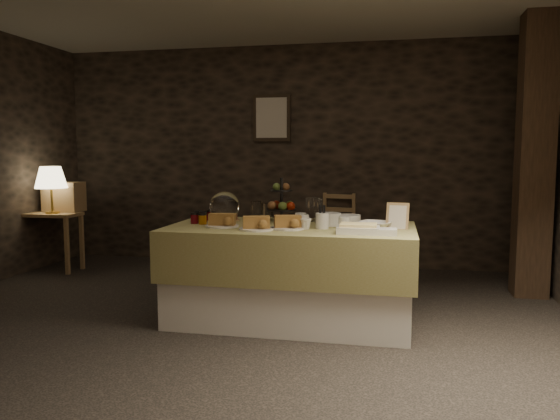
% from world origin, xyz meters
% --- Properties ---
extents(ground_plane, '(5.50, 5.00, 0.01)m').
position_xyz_m(ground_plane, '(0.00, 0.00, 0.00)').
color(ground_plane, black).
rests_on(ground_plane, ground).
extents(room_shell, '(5.52, 5.02, 2.60)m').
position_xyz_m(room_shell, '(0.00, 0.00, 1.56)').
color(room_shell, black).
rests_on(room_shell, ground).
extents(buffet_table, '(1.93, 1.02, 0.76)m').
position_xyz_m(buffet_table, '(0.50, 0.28, 0.44)').
color(buffet_table, silver).
rests_on(buffet_table, ground_plane).
extents(console_table, '(0.62, 0.35, 0.66)m').
position_xyz_m(console_table, '(-2.50, 1.54, 0.53)').
color(console_table, olive).
rests_on(console_table, ground_plane).
extents(table_lamp, '(0.35, 0.35, 0.53)m').
position_xyz_m(table_lamp, '(-2.45, 1.49, 1.06)').
color(table_lamp, gold).
rests_on(table_lamp, console_table).
extents(wine_rack, '(0.42, 0.26, 0.34)m').
position_xyz_m(wine_rack, '(-2.45, 1.72, 0.83)').
color(wine_rack, olive).
rests_on(wine_rack, console_table).
extents(chair, '(0.46, 0.44, 0.68)m').
position_xyz_m(chair, '(0.64, 2.34, 0.38)').
color(chair, olive).
rests_on(chair, ground_plane).
extents(timber_column, '(0.30, 0.30, 2.60)m').
position_xyz_m(timber_column, '(2.55, 1.50, 1.30)').
color(timber_column, black).
rests_on(timber_column, ground_plane).
extents(framed_picture, '(0.45, 0.04, 0.55)m').
position_xyz_m(framed_picture, '(-0.15, 2.47, 1.75)').
color(framed_picture, black).
rests_on(framed_picture, room_shell).
extents(plate_stack_a, '(0.19, 0.19, 0.10)m').
position_xyz_m(plate_stack_a, '(0.79, 0.38, 0.81)').
color(plate_stack_a, silver).
rests_on(plate_stack_a, buffet_table).
extents(plate_stack_b, '(0.20, 0.20, 0.08)m').
position_xyz_m(plate_stack_b, '(0.93, 0.41, 0.80)').
color(plate_stack_b, silver).
rests_on(plate_stack_b, buffet_table).
extents(cutlery_holder, '(0.10, 0.10, 0.12)m').
position_xyz_m(cutlery_holder, '(0.76, 0.18, 0.82)').
color(cutlery_holder, silver).
rests_on(cutlery_holder, buffet_table).
extents(cup_a, '(0.13, 0.13, 0.09)m').
position_xyz_m(cup_a, '(0.58, 0.30, 0.81)').
color(cup_a, silver).
rests_on(cup_a, buffet_table).
extents(cup_b, '(0.11, 0.11, 0.08)m').
position_xyz_m(cup_b, '(0.64, 0.12, 0.80)').
color(cup_b, silver).
rests_on(cup_b, buffet_table).
extents(mug_c, '(0.09, 0.09, 0.09)m').
position_xyz_m(mug_c, '(0.56, 0.38, 0.81)').
color(mug_c, silver).
rests_on(mug_c, buffet_table).
extents(mug_d, '(0.08, 0.08, 0.09)m').
position_xyz_m(mug_d, '(0.92, 0.21, 0.81)').
color(mug_d, silver).
rests_on(mug_d, buffet_table).
extents(bowl, '(0.30, 0.30, 0.06)m').
position_xyz_m(bowl, '(1.15, 0.24, 0.79)').
color(bowl, silver).
rests_on(bowl, buffet_table).
extents(cake_dome, '(0.26, 0.26, 0.26)m').
position_xyz_m(cake_dome, '(-0.12, 0.50, 0.87)').
color(cake_dome, olive).
rests_on(cake_dome, buffet_table).
extents(fruit_stand, '(0.26, 0.26, 0.37)m').
position_xyz_m(fruit_stand, '(0.37, 0.56, 0.90)').
color(fruit_stand, black).
rests_on(fruit_stand, buffet_table).
extents(bread_platter_left, '(0.26, 0.26, 0.11)m').
position_xyz_m(bread_platter_left, '(-0.02, 0.12, 0.80)').
color(bread_platter_left, silver).
rests_on(bread_platter_left, buffet_table).
extents(bread_platter_center, '(0.26, 0.26, 0.11)m').
position_xyz_m(bread_platter_center, '(0.28, 0.00, 0.80)').
color(bread_platter_center, silver).
rests_on(bread_platter_center, buffet_table).
extents(bread_platter_right, '(0.26, 0.26, 0.11)m').
position_xyz_m(bread_platter_right, '(0.50, 0.10, 0.80)').
color(bread_platter_right, silver).
rests_on(bread_platter_right, buffet_table).
extents(jam_jars, '(0.20, 0.32, 0.07)m').
position_xyz_m(jam_jars, '(-0.26, 0.37, 0.80)').
color(jam_jars, maroon).
rests_on(jam_jars, buffet_table).
extents(tart_dish, '(0.30, 0.22, 0.07)m').
position_xyz_m(tart_dish, '(1.04, -0.00, 0.79)').
color(tart_dish, silver).
rests_on(tart_dish, buffet_table).
extents(square_dish, '(0.14, 0.14, 0.04)m').
position_xyz_m(square_dish, '(1.25, -0.04, 0.78)').
color(square_dish, silver).
rests_on(square_dish, buffet_table).
extents(menu_frame, '(0.18, 0.10, 0.22)m').
position_xyz_m(menu_frame, '(1.32, 0.29, 0.85)').
color(menu_frame, olive).
rests_on(menu_frame, buffet_table).
extents(storage_jar_a, '(0.10, 0.10, 0.16)m').
position_xyz_m(storage_jar_a, '(0.13, 0.62, 0.84)').
color(storage_jar_a, white).
rests_on(storage_jar_a, buffet_table).
extents(storage_jar_b, '(0.09, 0.09, 0.14)m').
position_xyz_m(storage_jar_b, '(0.22, 0.66, 0.83)').
color(storage_jar_b, white).
rests_on(storage_jar_b, buffet_table).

